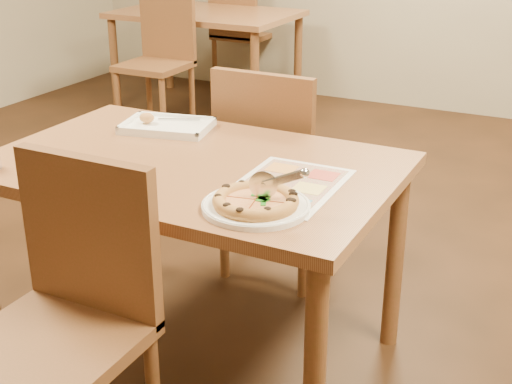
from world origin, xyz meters
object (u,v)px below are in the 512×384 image
at_px(plate, 256,206).
at_px(appetizer_tray, 166,127).
at_px(dining_table, 192,186).
at_px(menu, 287,185).
at_px(bg_chair_far, 238,23).
at_px(chair_far, 272,151).
at_px(bg_table, 206,23).
at_px(chair_near, 70,289).
at_px(pizza_cutter, 277,181).
at_px(bg_chair_near, 161,46).
at_px(pizza, 256,201).

height_order(plate, appetizer_tray, appetizer_tray).
bearing_deg(dining_table, plate, -34.25).
bearing_deg(menu, bg_chair_far, 120.30).
relative_size(chair_far, bg_table, 0.36).
distance_m(chair_near, pizza_cutter, 0.61).
distance_m(chair_near, plate, 0.53).
distance_m(dining_table, chair_near, 0.61).
height_order(bg_chair_near, bg_chair_far, same).
xyz_separation_m(bg_table, pizza_cutter, (2.01, -3.02, 0.17)).
bearing_deg(appetizer_tray, menu, -25.68).
xyz_separation_m(bg_chair_far, appetizer_tray, (1.34, -3.06, 0.16)).
relative_size(bg_table, bg_chair_far, 2.77).
relative_size(pizza_cutter, appetizer_tray, 0.42).
bearing_deg(plate, dining_table, 145.75).
bearing_deg(bg_chair_far, appetizer_tray, 113.69).
height_order(bg_chair_far, pizza_cutter, bg_chair_far).
relative_size(dining_table, menu, 3.18).
distance_m(appetizer_tray, menu, 0.69).
distance_m(chair_near, bg_table, 3.76).
relative_size(plate, pizza_cutter, 2.00).
distance_m(chair_near, pizza, 0.53).
bearing_deg(appetizer_tray, chair_far, 53.97).
distance_m(chair_far, bg_chair_near, 2.26).
bearing_deg(bg_table, bg_chair_near, -90.00).
relative_size(chair_near, bg_chair_near, 1.00).
xyz_separation_m(dining_table, pizza_cutter, (0.41, -0.22, 0.17)).
xyz_separation_m(dining_table, menu, (0.36, -0.05, 0.09)).
relative_size(chair_near, pizza, 2.01).
relative_size(chair_near, chair_far, 1.00).
distance_m(chair_far, menu, 0.76).
height_order(pizza, pizza_cutter, pizza_cutter).
distance_m(dining_table, bg_table, 3.22).
bearing_deg(pizza, appetizer_tray, 141.25).
height_order(bg_chair_near, appetizer_tray, bg_chair_near).
bearing_deg(menu, appetizer_tray, 154.32).
height_order(plate, pizza, pizza).
relative_size(dining_table, bg_chair_near, 2.77).
bearing_deg(chair_far, bg_chair_near, -44.94).
height_order(pizza, menu, pizza).
bearing_deg(menu, pizza, -90.66).
relative_size(chair_far, menu, 1.15).
bearing_deg(pizza_cutter, chair_far, 98.01).
bearing_deg(plate, pizza_cutter, 21.94).
bearing_deg(chair_far, dining_table, 90.00).
bearing_deg(bg_chair_near, chair_far, -44.94).
xyz_separation_m(chair_near, pizza_cutter, (0.41, 0.38, 0.24)).
bearing_deg(bg_table, chair_near, -64.81).
xyz_separation_m(bg_chair_far, pizza_cutter, (2.01, -3.52, 0.24)).
distance_m(pizza_cutter, menu, 0.19).
xyz_separation_m(chair_near, menu, (0.36, 0.55, 0.16)).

